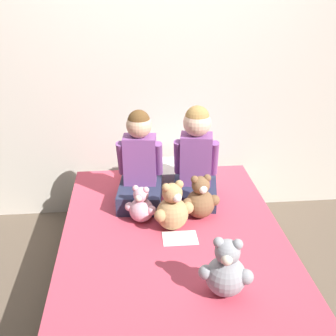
% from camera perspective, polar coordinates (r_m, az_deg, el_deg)
% --- Properties ---
extents(ground_plane, '(14.00, 14.00, 0.00)m').
position_cam_1_polar(ground_plane, '(2.89, 0.66, -15.83)').
color(ground_plane, brown).
extents(wall_behind_bed, '(8.00, 0.06, 2.50)m').
position_cam_1_polar(wall_behind_bed, '(3.32, -1.19, 13.88)').
color(wall_behind_bed, beige).
rests_on(wall_behind_bed, ground_plane).
extents(bed, '(1.38, 1.90, 0.43)m').
position_cam_1_polar(bed, '(2.75, 0.68, -12.48)').
color(bed, '#473828').
rests_on(bed, ground_plane).
extents(child_on_left, '(0.33, 0.43, 0.65)m').
position_cam_1_polar(child_on_left, '(2.87, -3.84, 0.24)').
color(child_on_left, '#282D47').
rests_on(child_on_left, bed).
extents(child_on_right, '(0.36, 0.41, 0.67)m').
position_cam_1_polar(child_on_right, '(2.89, 3.81, 1.18)').
color(child_on_right, '#282D47').
rests_on(child_on_right, bed).
extents(teddy_bear_held_by_left_child, '(0.20, 0.16, 0.25)m').
position_cam_1_polar(teddy_bear_held_by_left_child, '(2.70, -3.66, -5.23)').
color(teddy_bear_held_by_left_child, '#DBA3B2').
rests_on(teddy_bear_held_by_left_child, bed).
extents(teddy_bear_held_by_right_child, '(0.25, 0.19, 0.30)m').
position_cam_1_polar(teddy_bear_held_by_right_child, '(2.73, 4.40, -4.29)').
color(teddy_bear_held_by_right_child, brown).
rests_on(teddy_bear_held_by_right_child, bed).
extents(teddy_bear_between_children, '(0.25, 0.20, 0.32)m').
position_cam_1_polar(teddy_bear_between_children, '(2.60, 0.66, -5.59)').
color(teddy_bear_between_children, tan).
rests_on(teddy_bear_between_children, bed).
extents(teddy_bear_at_foot_of_bed, '(0.26, 0.20, 0.32)m').
position_cam_1_polar(teddy_bear_at_foot_of_bed, '(2.13, 7.87, -13.64)').
color(teddy_bear_at_foot_of_bed, '#939399').
rests_on(teddy_bear_at_foot_of_bed, bed).
extents(pillow_at_headboard, '(0.57, 0.32, 0.11)m').
position_cam_1_polar(pillow_at_headboard, '(3.26, -0.67, -0.54)').
color(pillow_at_headboard, silver).
rests_on(pillow_at_headboard, bed).
extents(sign_card, '(0.21, 0.15, 0.00)m').
position_cam_1_polar(sign_card, '(2.58, 1.63, -9.47)').
color(sign_card, white).
rests_on(sign_card, bed).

